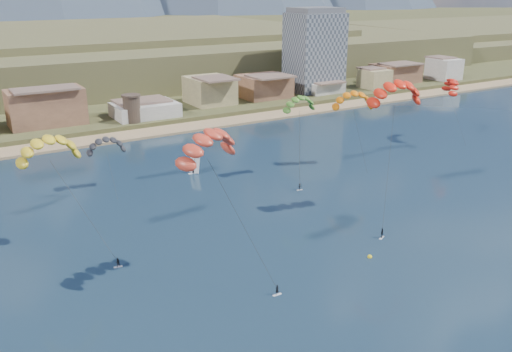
# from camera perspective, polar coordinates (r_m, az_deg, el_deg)

# --- Properties ---
(ground) EXTENTS (2400.00, 2400.00, 0.00)m
(ground) POSITION_cam_1_polar(r_m,az_deg,el_deg) (78.36, 12.58, -13.70)
(ground) COLOR black
(ground) RESTS_ON ground
(beach) EXTENTS (2200.00, 12.00, 0.90)m
(beach) POSITION_cam_1_polar(r_m,az_deg,el_deg) (164.66, -13.50, 4.15)
(beach) COLOR tan
(beach) RESTS_ON ground
(foothills) EXTENTS (940.00, 210.00, 18.00)m
(foothills) POSITION_cam_1_polar(r_m,az_deg,el_deg) (288.99, -17.43, 12.03)
(foothills) COLOR brown
(foothills) RESTS_ON ground
(apartment_tower) EXTENTS (20.00, 16.00, 32.00)m
(apartment_tower) POSITION_cam_1_polar(r_m,az_deg,el_deg) (219.95, 6.16, 13.00)
(apartment_tower) COLOR gray
(apartment_tower) RESTS_ON ground
(watchtower) EXTENTS (5.82, 5.82, 8.60)m
(watchtower) POSITION_cam_1_polar(r_m,az_deg,el_deg) (172.14, -12.92, 6.96)
(watchtower) COLOR #47382D
(watchtower) RESTS_ON ground
(kitesurfer_red) EXTENTS (12.67, 13.73, 25.19)m
(kitesurfer_red) POSITION_cam_1_polar(r_m,az_deg,el_deg) (75.90, -5.13, 3.79)
(kitesurfer_red) COLOR silver
(kitesurfer_red) RESTS_ON ground
(kitesurfer_yellow) EXTENTS (12.49, 13.37, 22.31)m
(kitesurfer_yellow) POSITION_cam_1_polar(r_m,az_deg,el_deg) (91.10, -20.98, 3.06)
(kitesurfer_yellow) COLOR silver
(kitesurfer_yellow) RESTS_ON ground
(kitesurfer_orange) EXTENTS (17.00, 13.63, 28.03)m
(kitesurfer_orange) POSITION_cam_1_polar(r_m,az_deg,el_deg) (104.93, 14.50, 8.86)
(kitesurfer_orange) COLOR silver
(kitesurfer_orange) RESTS_ON ground
(kitesurfer_green) EXTENTS (10.28, 10.32, 20.25)m
(kitesurfer_green) POSITION_cam_1_polar(r_m,az_deg,el_deg) (123.04, 4.60, 7.78)
(kitesurfer_green) COLOR silver
(kitesurfer_green) RESTS_ON ground
(distant_kite_dark) EXTENTS (8.93, 6.00, 13.88)m
(distant_kite_dark) POSITION_cam_1_polar(r_m,az_deg,el_deg) (120.36, -15.51, 3.42)
(distant_kite_dark) COLOR #262626
(distant_kite_dark) RESTS_ON ground
(distant_kite_orange) EXTENTS (11.18, 7.85, 20.14)m
(distant_kite_orange) POSITION_cam_1_polar(r_m,az_deg,el_deg) (132.90, 10.19, 8.16)
(distant_kite_orange) COLOR #262626
(distant_kite_orange) RESTS_ON ground
(distant_kite_red) EXTENTS (8.64, 9.85, 19.19)m
(distant_kite_red) POSITION_cam_1_polar(r_m,az_deg,el_deg) (162.82, 19.75, 9.11)
(distant_kite_red) COLOR #262626
(distant_kite_red) RESTS_ON ground
(windsurfer) EXTENTS (2.52, 2.75, 4.40)m
(windsurfer) POSITION_cam_1_polar(r_m,az_deg,el_deg) (129.04, -6.54, 0.88)
(windsurfer) COLOR silver
(windsurfer) RESTS_ON ground
(buoy) EXTENTS (0.76, 0.76, 0.76)m
(buoy) POSITION_cam_1_polar(r_m,az_deg,el_deg) (91.78, 11.86, -8.31)
(buoy) COLOR yellow
(buoy) RESTS_ON ground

